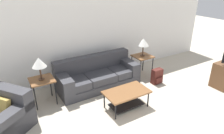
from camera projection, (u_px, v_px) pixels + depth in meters
name	position (u px, v px, depth m)	size (l,w,h in m)	color
wall_back	(91.00, 34.00, 5.67)	(8.91, 0.06, 2.60)	white
couch	(98.00, 76.00, 5.48)	(2.23, 0.90, 0.82)	#38383D
armchair	(1.00, 118.00, 3.86)	(1.34, 1.34, 0.80)	#38383D
coffee_table	(126.00, 96.00, 4.54)	(1.01, 0.60, 0.43)	brown
side_table_left	(42.00, 82.00, 4.61)	(0.54, 0.52, 0.63)	brown
side_table_right	(142.00, 58.00, 6.00)	(0.54, 0.52, 0.63)	brown
table_lamp_left	(39.00, 63.00, 4.41)	(0.32, 0.32, 0.54)	#472D1E
table_lamp_right	(143.00, 42.00, 5.81)	(0.32, 0.32, 0.54)	#472D1E
backpack	(157.00, 76.00, 5.65)	(0.31, 0.25, 0.43)	#4C1E19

